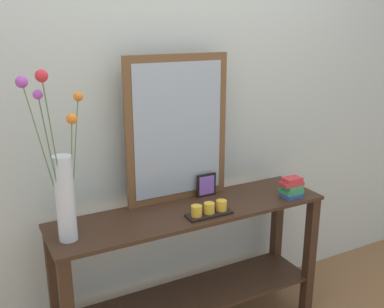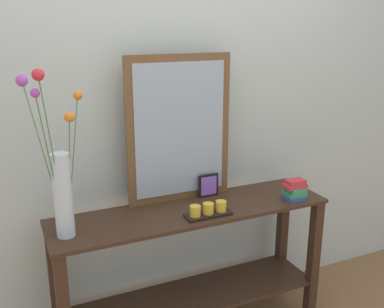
{
  "view_description": "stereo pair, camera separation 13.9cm",
  "coord_description": "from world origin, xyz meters",
  "px_view_note": "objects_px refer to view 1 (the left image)",
  "views": [
    {
      "loc": [
        -1.02,
        -1.91,
        1.75
      ],
      "look_at": [
        0.0,
        0.0,
        1.1
      ],
      "focal_mm": 41.32,
      "sensor_mm": 36.0,
      "label": 1
    },
    {
      "loc": [
        -0.89,
        -1.97,
        1.75
      ],
      "look_at": [
        0.0,
        0.0,
        1.1
      ],
      "focal_mm": 41.32,
      "sensor_mm": 36.0,
      "label": 2
    }
  ],
  "objects_px": {
    "console_table": "(192,258)",
    "book_stack": "(292,188)",
    "tall_vase_left": "(63,183)",
    "candle_tray": "(209,210)",
    "mirror_leaning": "(178,130)",
    "picture_frame_small": "(206,185)"
  },
  "relations": [
    {
      "from": "console_table",
      "to": "picture_frame_small",
      "type": "bearing_deg",
      "value": 38.4
    },
    {
      "from": "mirror_leaning",
      "to": "book_stack",
      "type": "distance_m",
      "value": 0.73
    },
    {
      "from": "picture_frame_small",
      "to": "mirror_leaning",
      "type": "bearing_deg",
      "value": 166.52
    },
    {
      "from": "tall_vase_left",
      "to": "book_stack",
      "type": "bearing_deg",
      "value": -3.65
    },
    {
      "from": "candle_tray",
      "to": "mirror_leaning",
      "type": "bearing_deg",
      "value": 98.96
    },
    {
      "from": "mirror_leaning",
      "to": "picture_frame_small",
      "type": "distance_m",
      "value": 0.37
    },
    {
      "from": "mirror_leaning",
      "to": "book_stack",
      "type": "xyz_separation_m",
      "value": [
        0.58,
        -0.27,
        -0.35
      ]
    },
    {
      "from": "tall_vase_left",
      "to": "candle_tray",
      "type": "xyz_separation_m",
      "value": [
        0.71,
        -0.08,
        -0.25
      ]
    },
    {
      "from": "picture_frame_small",
      "to": "book_stack",
      "type": "relative_size",
      "value": 1.03
    },
    {
      "from": "console_table",
      "to": "picture_frame_small",
      "type": "relative_size",
      "value": 11.34
    },
    {
      "from": "console_table",
      "to": "candle_tray",
      "type": "distance_m",
      "value": 0.34
    },
    {
      "from": "console_table",
      "to": "tall_vase_left",
      "type": "bearing_deg",
      "value": -177.44
    },
    {
      "from": "tall_vase_left",
      "to": "candle_tray",
      "type": "height_order",
      "value": "tall_vase_left"
    },
    {
      "from": "console_table",
      "to": "book_stack",
      "type": "bearing_deg",
      "value": -10.6
    },
    {
      "from": "mirror_leaning",
      "to": "console_table",
      "type": "bearing_deg",
      "value": -89.89
    },
    {
      "from": "picture_frame_small",
      "to": "tall_vase_left",
      "type": "bearing_deg",
      "value": -169.27
    },
    {
      "from": "candle_tray",
      "to": "book_stack",
      "type": "bearing_deg",
      "value": -0.11
    },
    {
      "from": "tall_vase_left",
      "to": "book_stack",
      "type": "relative_size",
      "value": 6.05
    },
    {
      "from": "book_stack",
      "to": "console_table",
      "type": "bearing_deg",
      "value": 169.4
    },
    {
      "from": "tall_vase_left",
      "to": "picture_frame_small",
      "type": "bearing_deg",
      "value": 10.73
    },
    {
      "from": "console_table",
      "to": "candle_tray",
      "type": "xyz_separation_m",
      "value": [
        0.04,
        -0.11,
        0.32
      ]
    },
    {
      "from": "mirror_leaning",
      "to": "tall_vase_left",
      "type": "xyz_separation_m",
      "value": [
        -0.66,
        -0.19,
        -0.13
      ]
    }
  ]
}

